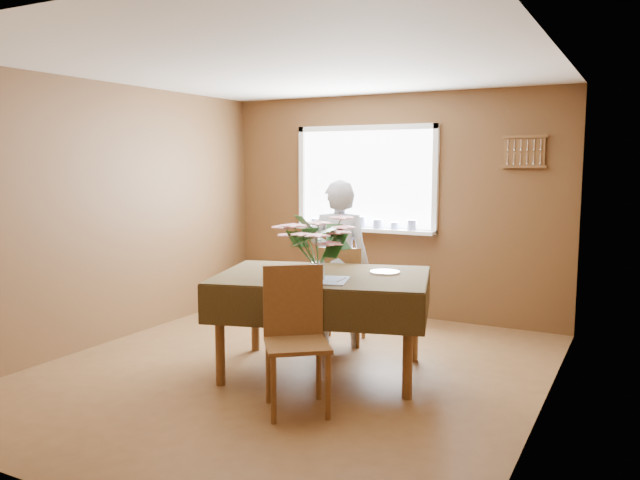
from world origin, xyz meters
The scene contains 15 objects.
floor centered at (0.00, 0.00, 0.00)m, with size 4.50×4.50×0.00m, color brown.
ceiling centered at (0.00, 0.00, 2.50)m, with size 4.50×4.50×0.00m, color white.
wall_back centered at (0.00, 2.25, 1.25)m, with size 4.00×4.00×0.00m, color brown.
wall_front centered at (0.00, -2.25, 1.25)m, with size 4.00×4.00×0.00m, color brown.
wall_left centered at (-2.00, 0.00, 1.25)m, with size 4.50×4.50×0.00m, color brown.
wall_right centered at (2.00, 0.00, 1.25)m, with size 4.50×4.50×0.00m, color brown.
window_assembly centered at (-0.30, 2.19, 1.34)m, with size 1.72×0.20×1.22m.
spoon_rack centered at (1.45, 2.22, 1.85)m, with size 0.44×0.05×0.33m.
dining_table centered at (0.26, 0.11, 0.73)m, with size 1.97×1.60×0.84m.
chair_far centered at (0.04, 0.91, 0.52)m, with size 0.50×0.50×0.95m.
chair_near centered at (0.43, -0.63, 0.55)m, with size 0.61×0.61×1.01m.
seated_woman centered at (0.03, 0.87, 0.79)m, with size 0.58×0.38×1.58m, color white.
flower_bouquet centered at (0.33, -0.12, 1.15)m, with size 0.57×0.57×0.49m.
side_plate centered at (0.69, 0.41, 0.84)m, with size 0.24×0.24×0.01m, color white.
table_knife centered at (0.52, -0.07, 0.84)m, with size 0.02×0.19×0.00m, color silver.
Camera 1 is at (2.60, -4.35, 1.75)m, focal length 35.00 mm.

